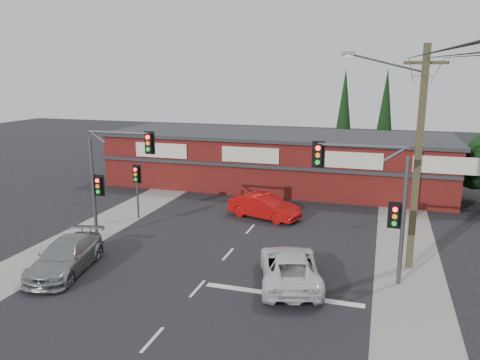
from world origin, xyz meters
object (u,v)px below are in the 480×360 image
(red_sedan, at_px, (264,206))
(utility_pole, at_px, (415,152))
(white_suv, at_px, (290,267))
(shop_building, at_px, (276,159))
(silver_suv, at_px, (66,257))

(red_sedan, height_order, utility_pole, utility_pole)
(white_suv, bearing_deg, shop_building, -90.75)
(silver_suv, relative_size, utility_pole, 0.50)
(silver_suv, height_order, red_sedan, red_sedan)
(white_suv, relative_size, red_sedan, 1.15)
(red_sedan, relative_size, utility_pole, 0.45)
(silver_suv, xyz_separation_m, utility_pole, (14.68, 5.09, 4.68))
(utility_pole, bearing_deg, shop_building, 123.76)
(shop_building, bearing_deg, silver_suv, -105.59)
(red_sedan, bearing_deg, shop_building, 24.16)
(white_suv, relative_size, shop_building, 0.19)
(white_suv, xyz_separation_m, shop_building, (-4.53, 17.27, 1.41))
(white_suv, xyz_separation_m, utility_pole, (4.83, 3.27, 4.67))
(red_sedan, distance_m, utility_pole, 10.80)
(white_suv, bearing_deg, red_sedan, -84.50)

